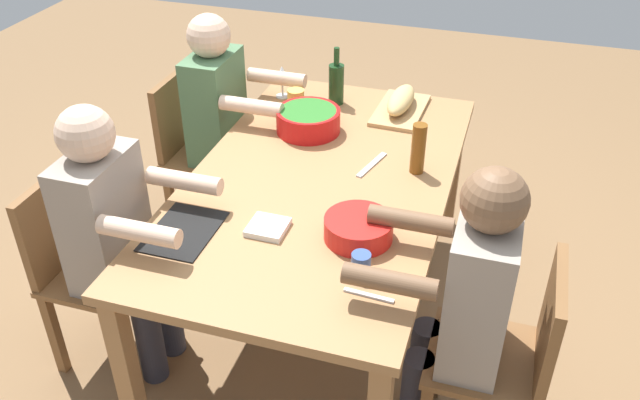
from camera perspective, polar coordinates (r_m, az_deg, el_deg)
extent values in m
plane|color=brown|center=(3.26, 0.00, -9.22)|extent=(8.00, 8.00, 0.00)
cube|color=#9E7044|center=(2.82, 0.00, 1.54)|extent=(1.85, 1.06, 0.04)
cube|color=#9E7044|center=(3.84, -2.84, 4.56)|extent=(0.07, 0.07, 0.70)
cube|color=#9E7044|center=(2.63, -16.00, -13.51)|extent=(0.07, 0.07, 0.70)
cube|color=#9E7044|center=(3.67, 11.08, 2.35)|extent=(0.07, 0.07, 0.70)
cube|color=brown|center=(2.52, 13.73, -12.78)|extent=(0.40, 0.40, 0.03)
cube|color=brown|center=(2.38, 18.80, -9.92)|extent=(0.38, 0.04, 0.40)
cube|color=brown|center=(2.80, 9.94, -12.91)|extent=(0.04, 0.04, 0.42)
cube|color=brown|center=(2.80, 16.99, -14.06)|extent=(0.04, 0.04, 0.42)
cylinder|color=#2D2D38|center=(2.73, 8.60, -13.87)|extent=(0.11, 0.11, 0.45)
cube|color=gray|center=(2.32, 13.20, -7.63)|extent=(0.34, 0.20, 0.55)
cylinder|color=brown|center=(2.13, 5.88, -6.83)|extent=(0.07, 0.30, 0.07)
cylinder|color=brown|center=(2.39, 7.63, -1.73)|extent=(0.07, 0.30, 0.07)
sphere|color=brown|center=(2.10, 14.48, -0.03)|extent=(0.21, 0.21, 0.21)
cube|color=brown|center=(2.92, -17.76, -5.94)|extent=(0.40, 0.40, 0.03)
cube|color=brown|center=(2.89, -21.48, -1.89)|extent=(0.38, 0.04, 0.40)
cube|color=brown|center=(3.09, -12.70, -7.95)|extent=(0.04, 0.04, 0.42)
cube|color=brown|center=(2.88, -15.91, -12.16)|extent=(0.04, 0.04, 0.42)
cube|color=brown|center=(3.24, -18.01, -6.56)|extent=(0.04, 0.04, 0.42)
cube|color=brown|center=(3.05, -21.44, -10.40)|extent=(0.04, 0.04, 0.42)
cylinder|color=#2D2D38|center=(3.00, -12.69, -9.06)|extent=(0.11, 0.11, 0.45)
cylinder|color=#2D2D38|center=(2.90, -14.18, -11.07)|extent=(0.11, 0.11, 0.45)
cube|color=gray|center=(2.72, -17.73, -1.54)|extent=(0.34, 0.20, 0.55)
cylinder|color=beige|center=(2.64, -11.34, 1.58)|extent=(0.07, 0.30, 0.07)
cylinder|color=beige|center=(2.40, -14.97, -2.57)|extent=(0.07, 0.30, 0.07)
sphere|color=beige|center=(2.53, -19.15, 5.29)|extent=(0.21, 0.21, 0.21)
cube|color=brown|center=(3.63, -9.26, 3.77)|extent=(0.40, 0.40, 0.03)
cube|color=brown|center=(3.61, -12.20, 7.09)|extent=(0.38, 0.04, 0.40)
cube|color=brown|center=(3.81, -5.57, 1.71)|extent=(0.04, 0.04, 0.42)
cube|color=brown|center=(3.55, -7.62, -1.08)|extent=(0.04, 0.04, 0.42)
cube|color=brown|center=(3.94, -10.16, 2.48)|extent=(0.04, 0.04, 0.42)
cube|color=brown|center=(3.69, -12.45, -0.16)|extent=(0.04, 0.04, 0.42)
cylinder|color=#2D2D38|center=(3.71, -5.38, 1.05)|extent=(0.11, 0.11, 0.45)
cylinder|color=#2D2D38|center=(3.59, -6.33, -0.27)|extent=(0.11, 0.11, 0.45)
cube|color=#4C724C|center=(3.47, -8.79, 7.75)|extent=(0.34, 0.20, 0.55)
cylinder|color=beige|center=(3.46, -3.65, 10.22)|extent=(0.07, 0.30, 0.07)
cylinder|color=beige|center=(3.17, -5.80, 7.84)|extent=(0.07, 0.30, 0.07)
sphere|color=beige|center=(3.32, -9.35, 13.47)|extent=(0.21, 0.21, 0.21)
cylinder|color=red|center=(3.14, -1.00, 6.69)|extent=(0.30, 0.30, 0.11)
cylinder|color=#2D7028|center=(3.13, -1.00, 7.26)|extent=(0.26, 0.26, 0.04)
cylinder|color=red|center=(2.45, 3.25, -2.41)|extent=(0.25, 0.25, 0.08)
cylinder|color=orange|center=(2.43, 3.27, -1.89)|extent=(0.22, 0.22, 0.03)
cube|color=tan|center=(3.36, 6.76, 7.51)|extent=(0.41, 0.24, 0.02)
ellipsoid|color=tan|center=(3.34, 6.82, 8.35)|extent=(0.32, 0.12, 0.09)
cylinder|color=#193819|center=(3.39, 1.37, 9.70)|extent=(0.08, 0.08, 0.20)
cylinder|color=#193819|center=(3.34, 1.41, 11.97)|extent=(0.03, 0.03, 0.09)
cylinder|color=brown|center=(2.83, 8.27, 4.30)|extent=(0.06, 0.06, 0.22)
cylinder|color=silver|center=(3.50, -3.15, 8.72)|extent=(0.07, 0.07, 0.01)
cylinder|color=silver|center=(3.49, -3.17, 9.32)|extent=(0.01, 0.01, 0.07)
cone|color=silver|center=(3.45, -3.21, 10.53)|extent=(0.08, 0.08, 0.08)
cylinder|color=#334C8C|center=(2.28, 3.46, -5.48)|extent=(0.07, 0.07, 0.09)
cube|color=silver|center=(2.23, 4.13, -8.00)|extent=(0.03, 0.17, 0.01)
cube|color=black|center=(2.55, -11.40, -2.58)|extent=(0.32, 0.23, 0.01)
cylinder|color=gold|center=(3.36, -2.05, 8.49)|extent=(0.08, 0.08, 0.10)
cube|color=silver|center=(2.90, 4.38, 2.98)|extent=(0.23, 0.08, 0.01)
cube|color=white|center=(2.51, -4.41, -2.30)|extent=(0.14, 0.14, 0.02)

